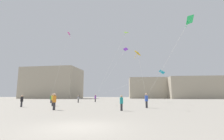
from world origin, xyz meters
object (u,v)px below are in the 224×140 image
(person_in_orange, at_px, (54,101))
(kite_emerald_delta, at_px, (188,22))
(person_in_purple, at_px, (95,98))
(person_in_green, at_px, (51,98))
(kite_magenta_delta, at_px, (68,36))
(kite_amber_diamond, at_px, (138,53))
(kite_cyan_delta, at_px, (161,72))
(kite_lime_delta, at_px, (124,36))
(person_in_yellow, at_px, (53,99))
(kite_violet_delta, at_px, (125,51))
(building_centre_hall, at_px, (155,88))
(person_in_grey, at_px, (78,99))
(handbag_beside_flyer, at_px, (55,105))
(building_left_hall, at_px, (53,83))
(person_in_teal, at_px, (121,102))
(person_in_blue, at_px, (146,100))
(person_in_black, at_px, (22,100))
(building_right_hall, at_px, (195,88))

(person_in_orange, distance_m, kite_emerald_delta, 16.40)
(person_in_orange, relative_size, person_in_purple, 1.02)
(person_in_green, distance_m, kite_magenta_delta, 13.49)
(kite_amber_diamond, relative_size, kite_magenta_delta, 0.46)
(kite_cyan_delta, relative_size, kite_lime_delta, 1.30)
(person_in_yellow, relative_size, kite_violet_delta, 0.15)
(person_in_orange, xyz_separation_m, kite_emerald_delta, (14.28, -1.41, 7.95))
(person_in_yellow, height_order, person_in_green, person_in_yellow)
(person_in_purple, bearing_deg, kite_violet_delta, 81.86)
(kite_lime_delta, bearing_deg, building_centre_hall, 75.14)
(person_in_grey, relative_size, handbag_beside_flyer, 4.95)
(kite_emerald_delta, relative_size, building_left_hall, 0.28)
(person_in_yellow, xyz_separation_m, kite_emerald_delta, (17.51, -7.94, 7.94))
(person_in_green, height_order, kite_amber_diamond, kite_amber_diamond)
(kite_amber_diamond, distance_m, building_centre_hall, 71.60)
(person_in_teal, bearing_deg, kite_magenta_delta, 114.64)
(kite_lime_delta, bearing_deg, handbag_beside_flyer, -138.09)
(person_in_yellow, height_order, kite_amber_diamond, kite_amber_diamond)
(person_in_yellow, relative_size, kite_magenta_delta, 0.14)
(kite_cyan_delta, bearing_deg, person_in_grey, -159.57)
(person_in_orange, height_order, person_in_green, person_in_orange)
(kite_amber_diamond, bearing_deg, person_in_teal, -127.27)
(kite_violet_delta, xyz_separation_m, kite_magenta_delta, (-11.18, -10.97, 0.29))
(kite_lime_delta, xyz_separation_m, kite_magenta_delta, (-11.29, -2.74, -0.68))
(person_in_green, distance_m, kite_amber_diamond, 22.86)
(person_in_green, bearing_deg, kite_cyan_delta, 36.39)
(person_in_blue, height_order, person_in_black, person_in_blue)
(kite_amber_diamond, distance_m, kite_magenta_delta, 18.23)
(kite_cyan_delta, height_order, building_centre_hall, building_centre_hall)
(person_in_teal, bearing_deg, person_in_green, 118.35)
(person_in_teal, bearing_deg, kite_amber_diamond, 37.44)
(person_in_green, xyz_separation_m, kite_violet_delta, (15.43, 8.14, 12.19))
(kite_amber_diamond, bearing_deg, kite_violet_delta, 95.27)
(person_in_black, height_order, kite_lime_delta, kite_lime_delta)
(person_in_blue, height_order, kite_emerald_delta, kite_emerald_delta)
(person_in_teal, relative_size, kite_emerald_delta, 0.20)
(person_in_yellow, relative_size, kite_cyan_delta, 0.10)
(handbag_beside_flyer, bearing_deg, person_in_grey, 90.11)
(person_in_blue, bearing_deg, building_right_hall, -114.21)
(person_in_yellow, distance_m, person_in_black, 4.11)
(kite_amber_diamond, bearing_deg, person_in_yellow, 162.22)
(kite_amber_diamond, distance_m, kite_cyan_delta, 24.47)
(person_in_blue, height_order, person_in_purple, person_in_blue)
(person_in_purple, xyz_separation_m, kite_magenta_delta, (-3.95, -9.15, 12.44))
(person_in_grey, relative_size, person_in_green, 0.93)
(kite_emerald_delta, bearing_deg, person_in_grey, 130.80)
(building_right_hall, bearing_deg, person_in_teal, -116.48)
(person_in_green, distance_m, kite_cyan_delta, 27.43)
(building_left_hall, relative_size, building_centre_hall, 1.04)
(person_in_green, distance_m, kite_lime_delta, 20.37)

